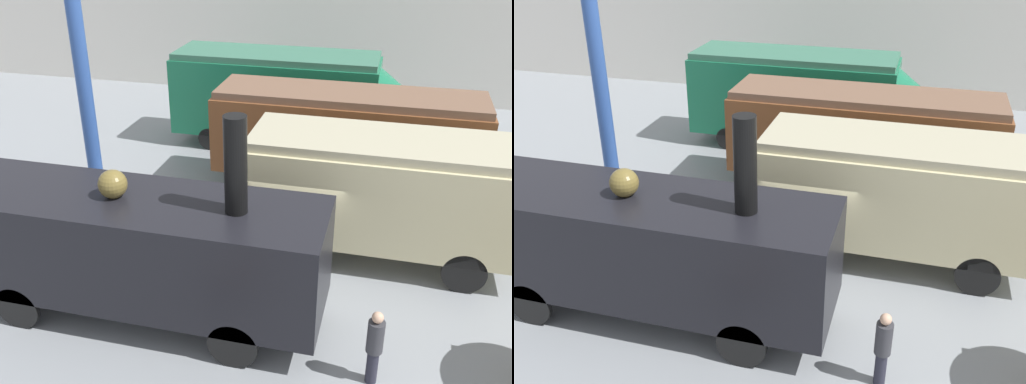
{
  "view_description": "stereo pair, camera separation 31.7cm",
  "coord_description": "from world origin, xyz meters",
  "views": [
    {
      "loc": [
        2.21,
        -12.88,
        8.79
      ],
      "look_at": [
        -1.33,
        1.0,
        1.6
      ],
      "focal_mm": 40.0,
      "sensor_mm": 36.0,
      "label": 1
    },
    {
      "loc": [
        2.52,
        -12.8,
        8.79
      ],
      "look_at": [
        -1.33,
        1.0,
        1.6
      ],
      "focal_mm": 40.0,
      "sensor_mm": 36.0,
      "label": 2
    }
  ],
  "objects": [
    {
      "name": "backdrop_wall",
      "position": [
        0.0,
        15.76,
        4.5
      ],
      "size": [
        44.0,
        0.15,
        9.0
      ],
      "color": "silver",
      "rests_on": "ground_plane"
    },
    {
      "name": "ground_plane",
      "position": [
        0.0,
        0.0,
        0.0
      ],
      "size": [
        80.0,
        80.0,
        0.0
      ],
      "primitive_type": "plane",
      "color": "gray"
    },
    {
      "name": "support_pillar",
      "position": [
        -6.57,
        1.46,
        4.0
      ],
      "size": [
        0.44,
        0.44,
        8.0
      ],
      "color": "#2D519E",
      "rests_on": "ground_plane"
    },
    {
      "name": "passenger_coach_wooden",
      "position": [
        0.77,
        4.85,
        2.17
      ],
      "size": [
        8.66,
        2.52,
        3.54
      ],
      "color": "brown",
      "rests_on": "ground_plane"
    },
    {
      "name": "visitor_person",
      "position": [
        2.33,
        -3.78,
        0.96
      ],
      "size": [
        0.34,
        0.34,
        1.76
      ],
      "color": "#262633",
      "rests_on": "ground_plane"
    },
    {
      "name": "streamlined_locomotive",
      "position": [
        -1.71,
        8.68,
        2.14
      ],
      "size": [
        9.8,
        2.81,
        3.75
      ],
      "color": "#196B47",
      "rests_on": "ground_plane"
    },
    {
      "name": "passenger_coach_vintage",
      "position": [
        2.16,
        1.18,
        2.07
      ],
      "size": [
        7.29,
        2.72,
        3.48
      ],
      "color": "beige",
      "rests_on": "ground_plane"
    },
    {
      "name": "steam_locomotive",
      "position": [
        -3.1,
        -2.88,
        1.92
      ],
      "size": [
        8.59,
        2.49,
        5.19
      ],
      "color": "black",
      "rests_on": "ground_plane"
    }
  ]
}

